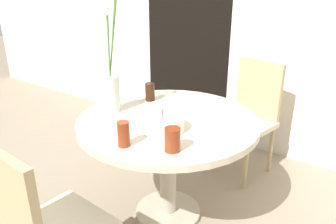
{
  "coord_description": "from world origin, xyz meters",
  "views": [
    {
      "loc": [
        1.04,
        -1.47,
        1.48
      ],
      "look_at": [
        0.0,
        0.0,
        0.74
      ],
      "focal_mm": 35.0,
      "sensor_mm": 36.0,
      "label": 1
    }
  ],
  "objects_px": {
    "chair_left_flank": "(250,112)",
    "drink_glass_2": "(124,134)",
    "flower_vase": "(112,72)",
    "side_plate": "(219,127)",
    "birthday_cake": "(163,123)",
    "drink_glass_1": "(150,92)",
    "drink_glass_0": "(172,140)"
  },
  "relations": [
    {
      "from": "birthday_cake",
      "to": "side_plate",
      "type": "bearing_deg",
      "value": 39.93
    },
    {
      "from": "drink_glass_1",
      "to": "drink_glass_2",
      "type": "xyz_separation_m",
      "value": [
        0.3,
        -0.59,
        0.0
      ]
    },
    {
      "from": "chair_left_flank",
      "to": "side_plate",
      "type": "height_order",
      "value": "chair_left_flank"
    },
    {
      "from": "drink_glass_2",
      "to": "birthday_cake",
      "type": "bearing_deg",
      "value": 79.59
    },
    {
      "from": "chair_left_flank",
      "to": "drink_glass_2",
      "type": "relative_size",
      "value": 6.95
    },
    {
      "from": "birthday_cake",
      "to": "drink_glass_1",
      "type": "xyz_separation_m",
      "value": [
        -0.35,
        0.33,
        0.02
      ]
    },
    {
      "from": "side_plate",
      "to": "drink_glass_0",
      "type": "height_order",
      "value": "drink_glass_0"
    },
    {
      "from": "flower_vase",
      "to": "drink_glass_0",
      "type": "distance_m",
      "value": 0.67
    },
    {
      "from": "side_plate",
      "to": "drink_glass_1",
      "type": "relative_size",
      "value": 1.75
    },
    {
      "from": "drink_glass_0",
      "to": "side_plate",
      "type": "bearing_deg",
      "value": 79.78
    },
    {
      "from": "flower_vase",
      "to": "drink_glass_0",
      "type": "relative_size",
      "value": 6.56
    },
    {
      "from": "birthday_cake",
      "to": "flower_vase",
      "type": "height_order",
      "value": "flower_vase"
    },
    {
      "from": "drink_glass_0",
      "to": "drink_glass_1",
      "type": "height_order",
      "value": "drink_glass_1"
    },
    {
      "from": "drink_glass_0",
      "to": "drink_glass_2",
      "type": "xyz_separation_m",
      "value": [
        -0.22,
        -0.1,
        0.01
      ]
    },
    {
      "from": "chair_left_flank",
      "to": "drink_glass_2",
      "type": "xyz_separation_m",
      "value": [
        -0.16,
        -1.26,
        0.26
      ]
    },
    {
      "from": "birthday_cake",
      "to": "drink_glass_0",
      "type": "height_order",
      "value": "birthday_cake"
    },
    {
      "from": "drink_glass_2",
      "to": "side_plate",
      "type": "bearing_deg",
      "value": 57.87
    },
    {
      "from": "flower_vase",
      "to": "birthday_cake",
      "type": "bearing_deg",
      "value": -8.22
    },
    {
      "from": "chair_left_flank",
      "to": "birthday_cake",
      "type": "height_order",
      "value": "chair_left_flank"
    },
    {
      "from": "drink_glass_1",
      "to": "chair_left_flank",
      "type": "bearing_deg",
      "value": 55.43
    },
    {
      "from": "chair_left_flank",
      "to": "drink_glass_2",
      "type": "bearing_deg",
      "value": -85.14
    },
    {
      "from": "flower_vase",
      "to": "drink_glass_2",
      "type": "xyz_separation_m",
      "value": [
        0.38,
        -0.32,
        -0.18
      ]
    },
    {
      "from": "drink_glass_2",
      "to": "flower_vase",
      "type": "bearing_deg",
      "value": 139.77
    },
    {
      "from": "drink_glass_1",
      "to": "drink_glass_2",
      "type": "bearing_deg",
      "value": -63.0
    },
    {
      "from": "birthday_cake",
      "to": "drink_glass_0",
      "type": "relative_size",
      "value": 1.97
    },
    {
      "from": "drink_glass_0",
      "to": "drink_glass_2",
      "type": "height_order",
      "value": "drink_glass_2"
    },
    {
      "from": "birthday_cake",
      "to": "drink_glass_2",
      "type": "bearing_deg",
      "value": -100.41
    },
    {
      "from": "flower_vase",
      "to": "side_plate",
      "type": "relative_size",
      "value": 3.68
    },
    {
      "from": "chair_left_flank",
      "to": "birthday_cake",
      "type": "bearing_deg",
      "value": -84.34
    },
    {
      "from": "chair_left_flank",
      "to": "drink_glass_1",
      "type": "bearing_deg",
      "value": -112.38
    },
    {
      "from": "drink_glass_1",
      "to": "drink_glass_2",
      "type": "distance_m",
      "value": 0.66
    },
    {
      "from": "side_plate",
      "to": "drink_glass_2",
      "type": "relative_size",
      "value": 1.65
    }
  ]
}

